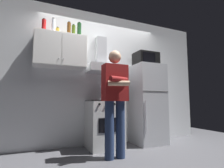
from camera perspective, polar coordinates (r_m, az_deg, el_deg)
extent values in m
plane|color=#4C4C51|center=(3.13, 0.00, -21.46)|extent=(7.00, 7.00, 0.00)
cube|color=white|center=(3.61, -3.72, 2.26)|extent=(4.80, 0.10, 2.70)
cube|color=white|center=(3.30, -16.67, 10.39)|extent=(0.90, 0.34, 0.60)
cube|color=white|center=(3.12, -20.50, 11.49)|extent=(0.43, 0.01, 0.58)
cube|color=white|center=(3.16, -12.18, 10.99)|extent=(0.43, 0.01, 0.58)
sphere|color=#B2B2B7|center=(3.07, -17.13, 8.16)|extent=(0.02, 0.02, 0.02)
sphere|color=#B2B2B7|center=(3.08, -15.63, 8.08)|extent=(0.02, 0.02, 0.02)
cube|color=white|center=(3.25, -2.60, -13.20)|extent=(0.60, 0.60, 0.85)
cube|color=black|center=(3.23, -2.56, -5.59)|extent=(0.59, 0.59, 0.01)
cube|color=black|center=(2.97, -0.50, -13.42)|extent=(0.42, 0.01, 0.24)
cylinder|color=black|center=(3.07, -4.06, -5.34)|extent=(0.16, 0.16, 0.01)
cylinder|color=black|center=(3.16, 0.42, -5.37)|extent=(0.16, 0.16, 0.01)
cylinder|color=black|center=(3.30, -5.42, -5.37)|extent=(0.16, 0.16, 0.01)
cylinder|color=black|center=(3.38, -1.20, -5.40)|extent=(0.16, 0.16, 0.01)
cylinder|color=black|center=(2.87, -4.15, -6.66)|extent=(0.04, 0.02, 0.04)
cylinder|color=black|center=(2.91, -1.71, -6.66)|extent=(0.04, 0.02, 0.04)
cylinder|color=black|center=(2.96, 0.83, -6.65)|extent=(0.04, 0.02, 0.04)
cylinder|color=black|center=(3.02, 3.10, -6.63)|extent=(0.04, 0.02, 0.04)
cube|color=#B7BABF|center=(3.36, -2.99, 5.02)|extent=(0.60, 0.44, 0.15)
cube|color=#B7BABF|center=(3.58, -3.74, 10.53)|extent=(0.20, 0.16, 0.60)
cube|color=silver|center=(3.67, 11.57, -6.39)|extent=(0.60, 0.60, 1.60)
cube|color=#4C4C4C|center=(3.43, 14.36, -2.35)|extent=(0.59, 0.01, 0.01)
cylinder|color=silver|center=(3.28, 11.16, -10.67)|extent=(0.02, 0.02, 0.60)
cube|color=black|center=(3.79, 11.10, 7.96)|extent=(0.48, 0.36, 0.28)
cube|color=black|center=(3.62, 12.22, 8.64)|extent=(0.30, 0.01, 0.20)
cylinder|color=navy|center=(2.65, -0.86, -14.89)|extent=(0.14, 0.14, 0.85)
cylinder|color=navy|center=(2.72, 2.78, -14.64)|extent=(0.14, 0.14, 0.85)
cube|color=maroon|center=(2.67, 0.96, 0.37)|extent=(0.38, 0.20, 0.56)
cylinder|color=maroon|center=(2.55, 2.24, 1.58)|extent=(0.33, 0.17, 0.08)
cylinder|color=#DBAD89|center=(2.54, 2.24, 0.24)|extent=(0.33, 0.17, 0.08)
sphere|color=#DBAD89|center=(2.74, 0.94, 8.92)|extent=(0.20, 0.20, 0.20)
cylinder|color=#B7BABF|center=(3.16, 0.42, -4.20)|extent=(0.17, 0.17, 0.12)
cylinder|color=black|center=(3.12, -1.45, -3.43)|extent=(0.05, 0.01, 0.01)
cylinder|color=black|center=(3.21, 2.23, -3.49)|extent=(0.05, 0.01, 0.01)
cylinder|color=#19471E|center=(3.49, -10.80, 17.00)|extent=(0.08, 0.08, 0.28)
cylinder|color=black|center=(3.55, -10.75, 19.26)|extent=(0.04, 0.04, 0.02)
cylinder|color=silver|center=(3.44, -18.83, 17.54)|extent=(0.07, 0.07, 0.28)
cylinder|color=black|center=(3.51, -18.75, 19.81)|extent=(0.04, 0.04, 0.02)
cylinder|color=gold|center=(3.45, -17.59, 16.16)|extent=(0.06, 0.06, 0.14)
cylinder|color=black|center=(3.48, -17.55, 17.35)|extent=(0.03, 0.03, 0.02)
cylinder|color=brown|center=(3.42, -14.05, 17.19)|extent=(0.07, 0.07, 0.24)
cylinder|color=black|center=(3.48, -13.99, 19.17)|extent=(0.04, 0.04, 0.02)
cylinder|color=red|center=(3.44, -21.63, 17.33)|extent=(0.07, 0.07, 0.24)
cylinder|color=black|center=(3.49, -21.54, 19.31)|extent=(0.04, 0.04, 0.02)
cylinder|color=#4C6B19|center=(3.45, -12.61, 16.72)|extent=(0.06, 0.06, 0.22)
cylinder|color=black|center=(3.50, -12.57, 18.50)|extent=(0.04, 0.04, 0.02)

